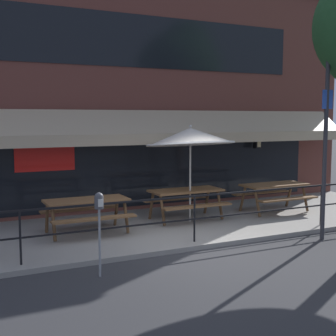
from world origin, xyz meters
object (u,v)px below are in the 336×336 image
object	(u,v)px
picnic_table_left	(87,206)
street_sign_pole	(325,140)
picnic_table_centre	(186,196)
patio_umbrella_centre	(190,137)
picnic_table_right	(274,190)
parking_meter_near	(99,209)

from	to	relation	value
picnic_table_left	street_sign_pole	distance (m)	5.35
picnic_table_centre	patio_umbrella_centre	size ratio (longest dim) A/B	0.75
picnic_table_right	parking_meter_near	world-z (taller)	parking_meter_near
picnic_table_left	picnic_table_centre	distance (m)	2.64
parking_meter_near	picnic_table_centre	bearing A→B (deg)	41.89
picnic_table_left	parking_meter_near	bearing A→B (deg)	-101.71
picnic_table_right	street_sign_pole	xyz separation A→B (m)	(-0.69, -2.49, 1.45)
street_sign_pole	picnic_table_centre	bearing A→B (deg)	125.93
picnic_table_centre	street_sign_pole	size ratio (longest dim) A/B	0.43
picnic_table_right	patio_umbrella_centre	xyz separation A→B (m)	(-2.62, -0.04, 1.47)
picnic_table_left	street_sign_pole	world-z (taller)	street_sign_pole
patio_umbrella_centre	picnic_table_left	bearing A→B (deg)	-178.83
picnic_table_left	picnic_table_right	world-z (taller)	same
picnic_table_left	patio_umbrella_centre	size ratio (longest dim) A/B	0.75
picnic_table_left	picnic_table_right	distance (m)	5.24
picnic_table_right	parking_meter_near	distance (m)	6.37
picnic_table_left	picnic_table_centre	xyz separation A→B (m)	(2.62, 0.27, 0.00)
picnic_table_centre	picnic_table_right	distance (m)	2.63
picnic_table_centre	picnic_table_right	xyz separation A→B (m)	(2.62, -0.17, 0.00)
picnic_table_centre	patio_umbrella_centre	xyz separation A→B (m)	(0.00, -0.21, 1.47)
picnic_table_left	picnic_table_right	xyz separation A→B (m)	(5.24, 0.09, 0.00)
patio_umbrella_centre	parking_meter_near	size ratio (longest dim) A/B	1.69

